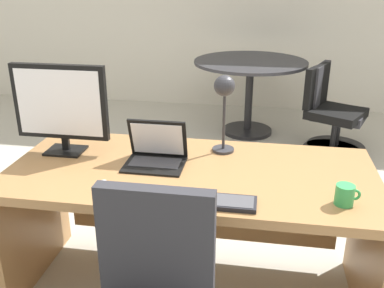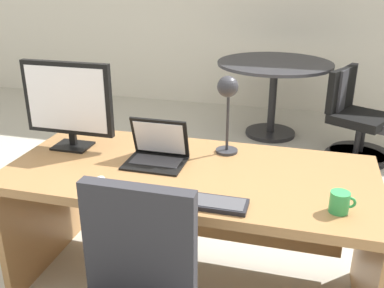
{
  "view_description": "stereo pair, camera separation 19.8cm",
  "coord_description": "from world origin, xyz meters",
  "px_view_note": "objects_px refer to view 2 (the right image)",
  "views": [
    {
      "loc": [
        0.33,
        -1.95,
        1.68
      ],
      "look_at": [
        0.0,
        0.04,
        0.86
      ],
      "focal_mm": 40.9,
      "sensor_mm": 36.0,
      "label": 1
    },
    {
      "loc": [
        0.53,
        -1.91,
        1.68
      ],
      "look_at": [
        0.0,
        0.04,
        0.86
      ],
      "focal_mm": 40.9,
      "sensor_mm": 36.0,
      "label": 2
    }
  ],
  "objects_px": {
    "laptop": "(158,148)",
    "meeting_chair_far": "(354,124)",
    "meeting_chair_near": "(358,122)",
    "coffee_mug": "(340,202)",
    "meeting_table": "(274,81)",
    "mouse": "(99,181)",
    "monitor": "(68,101)",
    "desk_lamp": "(228,97)",
    "keyboard": "(210,203)",
    "desk": "(192,198)"
  },
  "relations": [
    {
      "from": "desk",
      "to": "meeting_table",
      "type": "xyz_separation_m",
      "value": [
        0.19,
        2.53,
        0.04
      ]
    },
    {
      "from": "monitor",
      "to": "keyboard",
      "type": "relative_size",
      "value": 1.59
    },
    {
      "from": "mouse",
      "to": "monitor",
      "type": "bearing_deg",
      "value": 132.84
    },
    {
      "from": "desk",
      "to": "meeting_chair_far",
      "type": "xyz_separation_m",
      "value": [
        0.98,
        2.1,
        -0.21
      ]
    },
    {
      "from": "meeting_table",
      "to": "meeting_chair_far",
      "type": "xyz_separation_m",
      "value": [
        0.79,
        -0.43,
        -0.26
      ]
    },
    {
      "from": "meeting_chair_far",
      "to": "monitor",
      "type": "bearing_deg",
      "value": -129.69
    },
    {
      "from": "mouse",
      "to": "meeting_table",
      "type": "height_order",
      "value": "meeting_table"
    },
    {
      "from": "laptop",
      "to": "meeting_chair_near",
      "type": "relative_size",
      "value": 0.37
    },
    {
      "from": "monitor",
      "to": "meeting_chair_far",
      "type": "relative_size",
      "value": 0.62
    },
    {
      "from": "monitor",
      "to": "laptop",
      "type": "xyz_separation_m",
      "value": [
        0.52,
        -0.05,
        -0.2
      ]
    },
    {
      "from": "coffee_mug",
      "to": "meeting_table",
      "type": "relative_size",
      "value": 0.09
    },
    {
      "from": "laptop",
      "to": "meeting_chair_far",
      "type": "height_order",
      "value": "laptop"
    },
    {
      "from": "desk_lamp",
      "to": "coffee_mug",
      "type": "relative_size",
      "value": 4.03
    },
    {
      "from": "desk",
      "to": "laptop",
      "type": "relative_size",
      "value": 6.07
    },
    {
      "from": "monitor",
      "to": "meeting_table",
      "type": "distance_m",
      "value": 2.65
    },
    {
      "from": "desk_lamp",
      "to": "meeting_chair_near",
      "type": "distance_m",
      "value": 2.32
    },
    {
      "from": "meeting_table",
      "to": "desk",
      "type": "bearing_deg",
      "value": -94.27
    },
    {
      "from": "desk_lamp",
      "to": "meeting_chair_far",
      "type": "height_order",
      "value": "desk_lamp"
    },
    {
      "from": "meeting_table",
      "to": "meeting_chair_near",
      "type": "height_order",
      "value": "meeting_chair_near"
    },
    {
      "from": "monitor",
      "to": "coffee_mug",
      "type": "xyz_separation_m",
      "value": [
        1.42,
        -0.34,
        -0.22
      ]
    },
    {
      "from": "desk_lamp",
      "to": "coffee_mug",
      "type": "distance_m",
      "value": 0.79
    },
    {
      "from": "mouse",
      "to": "meeting_table",
      "type": "distance_m",
      "value": 2.9
    },
    {
      "from": "desk",
      "to": "desk_lamp",
      "type": "height_order",
      "value": "desk_lamp"
    },
    {
      "from": "meeting_chair_far",
      "to": "keyboard",
      "type": "bearing_deg",
      "value": -107.96
    },
    {
      "from": "coffee_mug",
      "to": "meeting_chair_far",
      "type": "relative_size",
      "value": 0.13
    },
    {
      "from": "coffee_mug",
      "to": "laptop",
      "type": "bearing_deg",
      "value": 161.61
    },
    {
      "from": "desk",
      "to": "meeting_chair_far",
      "type": "bearing_deg",
      "value": 65.07
    },
    {
      "from": "desk",
      "to": "keyboard",
      "type": "xyz_separation_m",
      "value": [
        0.18,
        -0.36,
        0.2
      ]
    },
    {
      "from": "desk",
      "to": "laptop",
      "type": "bearing_deg",
      "value": 175.08
    },
    {
      "from": "laptop",
      "to": "meeting_chair_far",
      "type": "relative_size",
      "value": 0.36
    },
    {
      "from": "monitor",
      "to": "keyboard",
      "type": "distance_m",
      "value": 1.02
    },
    {
      "from": "mouse",
      "to": "meeting_table",
      "type": "bearing_deg",
      "value": 79.0
    },
    {
      "from": "laptop",
      "to": "coffee_mug",
      "type": "bearing_deg",
      "value": -18.39
    },
    {
      "from": "monitor",
      "to": "mouse",
      "type": "bearing_deg",
      "value": -47.16
    },
    {
      "from": "laptop",
      "to": "desk",
      "type": "bearing_deg",
      "value": -4.92
    },
    {
      "from": "desk",
      "to": "meeting_chair_far",
      "type": "relative_size",
      "value": 2.22
    },
    {
      "from": "keyboard",
      "to": "mouse",
      "type": "height_order",
      "value": "mouse"
    },
    {
      "from": "mouse",
      "to": "desk_lamp",
      "type": "distance_m",
      "value": 0.77
    },
    {
      "from": "meeting_chair_near",
      "to": "meeting_table",
      "type": "bearing_deg",
      "value": 159.27
    },
    {
      "from": "monitor",
      "to": "desk_lamp",
      "type": "height_order",
      "value": "monitor"
    },
    {
      "from": "keyboard",
      "to": "meeting_chair_far",
      "type": "relative_size",
      "value": 0.39
    },
    {
      "from": "desk",
      "to": "monitor",
      "type": "distance_m",
      "value": 0.85
    },
    {
      "from": "mouse",
      "to": "meeting_chair_near",
      "type": "height_order",
      "value": "meeting_chair_near"
    },
    {
      "from": "keyboard",
      "to": "desk",
      "type": "bearing_deg",
      "value": 115.87
    },
    {
      "from": "desk",
      "to": "meeting_table",
      "type": "relative_size",
      "value": 1.57
    },
    {
      "from": "keyboard",
      "to": "desk_lamp",
      "type": "xyz_separation_m",
      "value": [
        -0.04,
        0.56,
        0.31
      ]
    },
    {
      "from": "meeting_table",
      "to": "meeting_chair_near",
      "type": "distance_m",
      "value": 0.93
    },
    {
      "from": "coffee_mug",
      "to": "meeting_chair_near",
      "type": "distance_m",
      "value": 2.55
    },
    {
      "from": "laptop",
      "to": "mouse",
      "type": "xyz_separation_m",
      "value": [
        -0.17,
        -0.33,
        -0.05
      ]
    },
    {
      "from": "meeting_table",
      "to": "laptop",
      "type": "bearing_deg",
      "value": -98.55
    }
  ]
}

